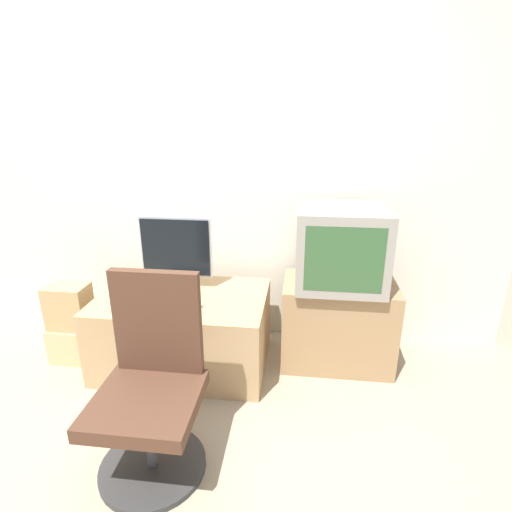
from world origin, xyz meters
TOP-DOWN VIEW (x-y plane):
  - ground_plane at (0.00, 0.00)m, footprint 12.00×12.00m
  - wall_back at (0.00, 1.32)m, footprint 4.40×0.05m
  - desk at (-0.07, 0.81)m, footprint 1.12×0.74m
  - side_stand at (0.98, 0.96)m, footprint 0.75×0.45m
  - main_monitor at (-0.13, 0.96)m, footprint 0.50×0.24m
  - keyboard at (-0.13, 0.65)m, footprint 0.28×0.13m
  - mouse at (0.09, 0.66)m, footprint 0.06×0.04m
  - crt_tv at (0.96, 0.95)m, footprint 0.56×0.51m
  - office_chair at (0.03, -0.02)m, footprint 0.52×0.52m
  - cardboard_box_lower at (-0.86, 0.76)m, footprint 0.30×0.22m
  - cardboard_box_upper at (-0.86, 0.76)m, footprint 0.28×0.19m

SIDE VIEW (x-z plane):
  - ground_plane at x=0.00m, z-range 0.00..0.00m
  - cardboard_box_lower at x=-0.86m, z-range 0.00..0.26m
  - desk at x=-0.07m, z-range 0.00..0.51m
  - side_stand at x=0.98m, z-range 0.00..0.60m
  - office_chair at x=0.03m, z-range -0.08..0.89m
  - cardboard_box_upper at x=-0.86m, z-range 0.26..0.57m
  - keyboard at x=-0.13m, z-range 0.51..0.53m
  - mouse at x=0.09m, z-range 0.51..0.55m
  - main_monitor at x=-0.13m, z-range 0.51..1.01m
  - crt_tv at x=0.96m, z-range 0.60..1.11m
  - wall_back at x=0.00m, z-range 0.00..2.60m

